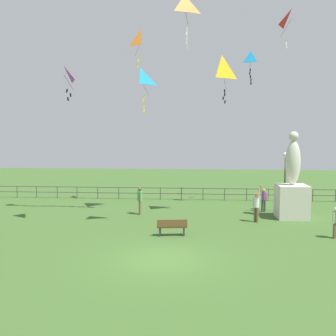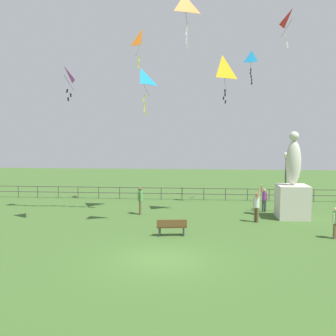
# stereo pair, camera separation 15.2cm
# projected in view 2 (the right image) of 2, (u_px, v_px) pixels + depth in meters

# --- Properties ---
(ground_plane) EXTENTS (80.00, 80.00, 0.00)m
(ground_plane) POSITION_uv_depth(u_px,v_px,m) (161.00, 259.00, 15.19)
(ground_plane) COLOR #3D6028
(statue_monument) EXTENTS (1.79, 1.79, 5.24)m
(statue_monument) POSITION_uv_depth(u_px,v_px,m) (292.00, 192.00, 22.58)
(statue_monument) COLOR beige
(statue_monument) RESTS_ON ground_plane
(lamppost) EXTENTS (0.36, 0.36, 3.92)m
(lamppost) POSITION_uv_depth(u_px,v_px,m) (286.00, 168.00, 24.13)
(lamppost) COLOR #38383D
(lamppost) RESTS_ON ground_plane
(park_bench) EXTENTS (1.54, 0.61, 0.85)m
(park_bench) POSITION_uv_depth(u_px,v_px,m) (172.00, 227.00, 18.67)
(park_bench) COLOR brown
(park_bench) RESTS_ON ground_plane
(person_0) EXTENTS (0.46, 0.31, 1.79)m
(person_0) POSITION_uv_depth(u_px,v_px,m) (264.00, 198.00, 24.46)
(person_0) COLOR #3F4C47
(person_0) RESTS_ON ground_plane
(person_1) EXTENTS (0.36, 0.34, 1.53)m
(person_1) POSITION_uv_depth(u_px,v_px,m) (336.00, 221.00, 18.13)
(person_1) COLOR brown
(person_1) RESTS_ON ground_plane
(person_2) EXTENTS (0.37, 0.52, 2.01)m
(person_2) POSITION_uv_depth(u_px,v_px,m) (257.00, 205.00, 21.55)
(person_2) COLOR brown
(person_2) RESTS_ON ground_plane
(person_4) EXTENTS (0.32, 0.52, 1.73)m
(person_4) POSITION_uv_depth(u_px,v_px,m) (140.00, 199.00, 23.68)
(person_4) COLOR brown
(person_4) RESTS_ON ground_plane
(kite_0) EXTENTS (0.92, 1.14, 1.82)m
(kite_0) POSITION_uv_depth(u_px,v_px,m) (64.00, 76.00, 20.23)
(kite_0) COLOR #B22DB2
(kite_1) EXTENTS (1.30, 1.38, 2.96)m
(kite_1) POSITION_uv_depth(u_px,v_px,m) (141.00, 80.00, 24.24)
(kite_1) COLOR #198CD1
(kite_2) EXTENTS (0.99, 1.11, 2.71)m
(kite_2) POSITION_uv_depth(u_px,v_px,m) (142.00, 40.00, 26.39)
(kite_2) COLOR orange
(kite_3) EXTENTS (0.79, 0.71, 2.27)m
(kite_3) POSITION_uv_depth(u_px,v_px,m) (252.00, 59.00, 25.47)
(kite_3) COLOR #198CD1
(kite_4) EXTENTS (1.23, 1.05, 2.92)m
(kite_4) POSITION_uv_depth(u_px,v_px,m) (222.00, 69.00, 22.92)
(kite_4) COLOR yellow
(kite_5) EXTENTS (1.10, 0.81, 2.67)m
(kite_5) POSITION_uv_depth(u_px,v_px,m) (184.00, 8.00, 18.79)
(kite_5) COLOR orange
(kite_6) EXTENTS (1.18, 1.11, 2.48)m
(kite_6) POSITION_uv_depth(u_px,v_px,m) (292.00, 19.00, 25.10)
(kite_6) COLOR red
(waterfront_railing) EXTENTS (36.04, 0.06, 0.95)m
(waterfront_railing) POSITION_uv_depth(u_px,v_px,m) (174.00, 192.00, 29.06)
(waterfront_railing) COLOR #4C4742
(waterfront_railing) RESTS_ON ground_plane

